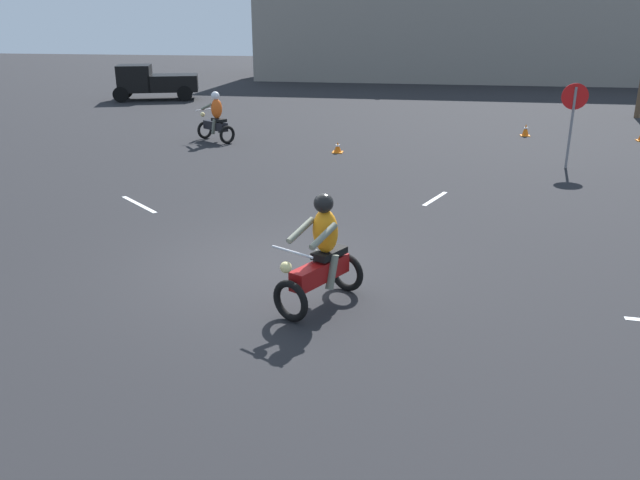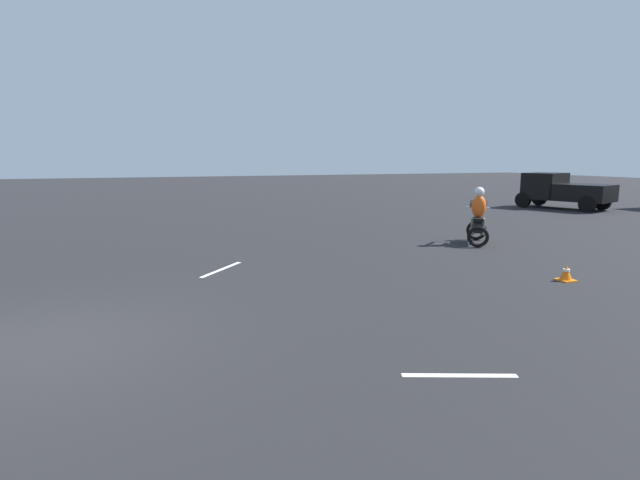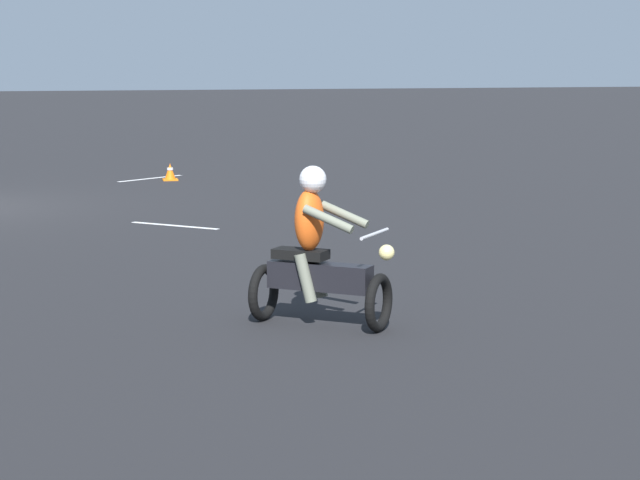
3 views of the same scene
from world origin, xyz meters
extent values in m
torus|color=black|center=(-5.17, 11.13, 0.30)|extent=(0.43, 0.54, 0.60)
torus|color=black|center=(-4.11, 10.37, 0.30)|extent=(0.43, 0.54, 0.60)
cube|color=black|center=(-4.64, 10.75, 0.52)|extent=(1.03, 0.84, 0.28)
cube|color=black|center=(-4.46, 10.62, 0.74)|extent=(0.61, 0.54, 0.10)
cylinder|color=silver|center=(-5.13, 11.10, 1.00)|extent=(0.44, 0.59, 0.04)
sphere|color=#F2E08C|center=(-5.23, 11.18, 0.82)|extent=(0.22, 0.22, 0.16)
ellipsoid|color=#EA5919|center=(-4.54, 10.68, 1.10)|extent=(0.46, 0.49, 0.64)
cylinder|color=slate|center=(-4.67, 11.02, 1.15)|extent=(0.50, 0.39, 0.27)
cylinder|color=slate|center=(-4.90, 10.70, 1.15)|extent=(0.50, 0.39, 0.27)
cylinder|color=slate|center=(-4.48, 10.81, 0.52)|extent=(0.27, 0.24, 0.51)
cylinder|color=slate|center=(-4.64, 10.58, 0.52)|extent=(0.27, 0.24, 0.51)
sphere|color=silver|center=(-4.57, 10.70, 1.52)|extent=(0.39, 0.39, 0.28)
cube|color=orange|center=(-4.38, -3.76, 0.01)|extent=(0.32, 0.32, 0.03)
cone|color=orange|center=(-4.38, -3.76, 0.20)|extent=(0.24, 0.24, 0.34)
cylinder|color=white|center=(-4.38, -3.76, 0.25)|extent=(0.13, 0.13, 0.05)
cube|color=silver|center=(-3.84, 3.15, 0.00)|extent=(1.33, 1.16, 0.01)
cube|color=silver|center=(-3.99, -4.22, 0.00)|extent=(1.49, 1.21, 0.01)
camera|label=1|loc=(2.50, -9.35, 3.93)|focal=35.00mm
camera|label=2|loc=(7.21, 1.34, 2.50)|focal=28.00mm
camera|label=3|loc=(-2.06, 23.06, 2.86)|focal=70.00mm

